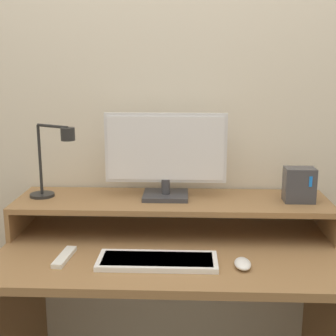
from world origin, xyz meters
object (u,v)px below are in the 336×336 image
object	(u,v)px
keyboard	(157,261)
mouse	(243,264)
desk_lamp	(54,160)
router_dock	(299,185)
monitor	(166,154)
remote_control	(64,257)

from	to	relation	value
keyboard	mouse	size ratio (longest dim) A/B	4.32
desk_lamp	mouse	xyz separation A→B (m)	(0.72, -0.32, -0.29)
router_dock	keyboard	bearing A→B (deg)	-150.40
router_dock	monitor	bearing A→B (deg)	176.26
mouse	desk_lamp	bearing A→B (deg)	155.95
desk_lamp	mouse	bearing A→B (deg)	-24.05
router_dock	remote_control	xyz separation A→B (m)	(-0.88, -0.29, -0.20)
keyboard	remote_control	bearing A→B (deg)	176.02
desk_lamp	monitor	bearing A→B (deg)	5.25
router_dock	keyboard	world-z (taller)	router_dock
router_dock	keyboard	xyz separation A→B (m)	(-0.54, -0.31, -0.20)
monitor	router_dock	size ratio (longest dim) A/B	3.56
desk_lamp	router_dock	bearing A→B (deg)	0.36
router_dock	mouse	bearing A→B (deg)	-127.61
keyboard	desk_lamp	bearing A→B (deg)	144.97
monitor	keyboard	xyz separation A→B (m)	(-0.01, -0.34, -0.31)
desk_lamp	remote_control	world-z (taller)	desk_lamp
desk_lamp	remote_control	xyz separation A→B (m)	(0.10, -0.28, -0.29)
desk_lamp	mouse	size ratio (longest dim) A/B	3.17
keyboard	mouse	world-z (taller)	mouse
keyboard	mouse	bearing A→B (deg)	-3.87
monitor	router_dock	world-z (taller)	monitor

